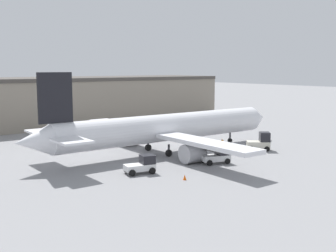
{
  "coord_description": "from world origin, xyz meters",
  "views": [
    {
      "loc": [
        -33.97,
        -45.07,
        11.42
      ],
      "look_at": [
        0.0,
        0.0,
        3.6
      ],
      "focal_mm": 45.0,
      "sensor_mm": 36.0,
      "label": 1
    }
  ],
  "objects_px": {
    "baggage_tug": "(142,165)",
    "pushback_tug": "(260,142)",
    "belt_loader_truck": "(217,155)",
    "safety_cone_near": "(185,177)",
    "airplane": "(162,129)",
    "ground_crew_worker": "(222,144)"
  },
  "relations": [
    {
      "from": "baggage_tug",
      "to": "pushback_tug",
      "type": "xyz_separation_m",
      "value": [
        20.35,
        0.9,
        0.21
      ]
    },
    {
      "from": "baggage_tug",
      "to": "belt_loader_truck",
      "type": "bearing_deg",
      "value": 4.62
    },
    {
      "from": "pushback_tug",
      "to": "baggage_tug",
      "type": "bearing_deg",
      "value": -137.85
    },
    {
      "from": "baggage_tug",
      "to": "pushback_tug",
      "type": "distance_m",
      "value": 20.37
    },
    {
      "from": "safety_cone_near",
      "to": "pushback_tug",
      "type": "bearing_deg",
      "value": 17.64
    },
    {
      "from": "airplane",
      "to": "belt_loader_truck",
      "type": "bearing_deg",
      "value": -79.52
    },
    {
      "from": "pushback_tug",
      "to": "safety_cone_near",
      "type": "height_order",
      "value": "pushback_tug"
    },
    {
      "from": "airplane",
      "to": "pushback_tug",
      "type": "distance_m",
      "value": 13.95
    },
    {
      "from": "airplane",
      "to": "safety_cone_near",
      "type": "height_order",
      "value": "airplane"
    },
    {
      "from": "baggage_tug",
      "to": "safety_cone_near",
      "type": "xyz_separation_m",
      "value": [
        1.96,
        -4.95,
        -0.66
      ]
    },
    {
      "from": "airplane",
      "to": "baggage_tug",
      "type": "xyz_separation_m",
      "value": [
        -8.3,
        -7.58,
        -2.39
      ]
    },
    {
      "from": "airplane",
      "to": "baggage_tug",
      "type": "relative_size",
      "value": 11.25
    },
    {
      "from": "ground_crew_worker",
      "to": "pushback_tug",
      "type": "xyz_separation_m",
      "value": [
        4.25,
        -3.19,
        0.28
      ]
    },
    {
      "from": "ground_crew_worker",
      "to": "pushback_tug",
      "type": "distance_m",
      "value": 5.32
    },
    {
      "from": "baggage_tug",
      "to": "belt_loader_truck",
      "type": "height_order",
      "value": "belt_loader_truck"
    },
    {
      "from": "airplane",
      "to": "belt_loader_truck",
      "type": "relative_size",
      "value": 10.67
    },
    {
      "from": "airplane",
      "to": "safety_cone_near",
      "type": "xyz_separation_m",
      "value": [
        -6.35,
        -12.53,
        -3.05
      ]
    },
    {
      "from": "airplane",
      "to": "ground_crew_worker",
      "type": "relative_size",
      "value": 24.76
    },
    {
      "from": "ground_crew_worker",
      "to": "safety_cone_near",
      "type": "xyz_separation_m",
      "value": [
        -14.14,
        -9.04,
        -0.59
      ]
    },
    {
      "from": "belt_loader_truck",
      "to": "safety_cone_near",
      "type": "xyz_separation_m",
      "value": [
        -7.99,
        -3.56,
        -0.69
      ]
    },
    {
      "from": "ground_crew_worker",
      "to": "pushback_tug",
      "type": "height_order",
      "value": "pushback_tug"
    },
    {
      "from": "ground_crew_worker",
      "to": "airplane",
      "type": "bearing_deg",
      "value": -46.1
    }
  ]
}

